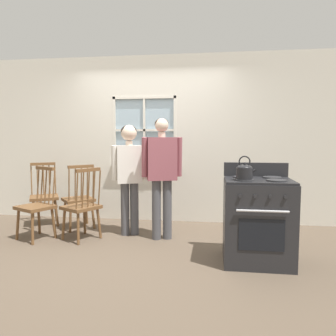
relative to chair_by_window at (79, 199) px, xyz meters
name	(u,v)px	position (x,y,z in m)	size (l,w,h in m)	color
ground_plane	(134,247)	(1.04, -0.73, -0.44)	(16.00, 16.00, 0.00)	brown
wall_back	(154,140)	(1.04, 0.67, 0.90)	(6.40, 0.16, 2.70)	silver
chair_by_window	(79,199)	(0.00, 0.00, 0.00)	(0.58, 0.58, 0.98)	brown
chair_near_wall	(44,197)	(-0.63, 0.13, 0.00)	(0.56, 0.55, 0.98)	brown
chair_center_cluster	(37,207)	(-0.35, -0.57, 0.00)	(0.56, 0.55, 0.98)	brown
chair_near_stove	(82,207)	(0.27, -0.51, 0.00)	(0.56, 0.57, 0.98)	brown
person_elderly_left	(129,168)	(0.85, -0.21, 0.51)	(0.50, 0.31, 1.55)	#4C4C51
person_teen_center	(162,168)	(1.33, -0.34, 0.53)	(0.55, 0.31, 1.63)	#4C4C51
stove	(257,220)	(2.51, -1.00, 0.03)	(0.73, 0.68, 1.08)	#232326
kettle	(244,171)	(2.34, -1.13, 0.58)	(0.21, 0.17, 0.25)	black
potted_plant	(153,159)	(1.03, 0.58, 0.59)	(0.12, 0.12, 0.29)	beige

